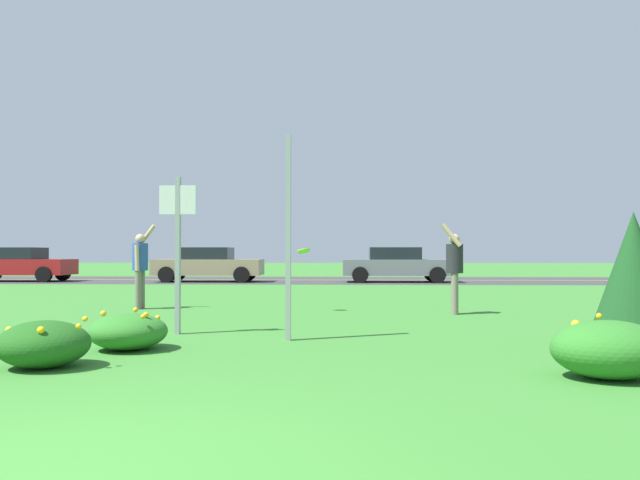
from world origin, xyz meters
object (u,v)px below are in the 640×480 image
(person_thrower_blue_shirt, at_px, (140,264))
(frisbee_lime, at_px, (304,251))
(car_tan_center_left, at_px, (208,264))
(car_red_leftmost, at_px, (18,264))
(sign_post_near_path, at_px, (178,238))
(car_gray_center_right, at_px, (396,264))
(sign_post_by_roadside, at_px, (288,237))
(person_catcher_dark_shirt, at_px, (454,266))

(person_thrower_blue_shirt, xyz_separation_m, frisbee_lime, (3.64, -0.49, 0.28))
(car_tan_center_left, bearing_deg, car_red_leftmost, 180.00)
(sign_post_near_path, height_order, car_red_leftmost, sign_post_near_path)
(sign_post_near_path, distance_m, car_red_leftmost, 20.83)
(sign_post_near_path, relative_size, car_gray_center_right, 0.53)
(frisbee_lime, xyz_separation_m, car_tan_center_left, (-4.97, 13.54, -0.53))
(car_gray_center_right, bearing_deg, car_tan_center_left, 180.00)
(sign_post_by_roadside, bearing_deg, car_gray_center_right, 80.94)
(frisbee_lime, bearing_deg, car_tan_center_left, 110.18)
(sign_post_near_path, distance_m, person_thrower_blue_shirt, 4.74)
(sign_post_by_roadside, distance_m, person_thrower_blue_shirt, 6.18)
(sign_post_by_roadside, distance_m, car_red_leftmost, 22.34)
(sign_post_by_roadside, distance_m, car_tan_center_left, 18.67)
(frisbee_lime, distance_m, car_red_leftmost, 18.91)
(person_catcher_dark_shirt, distance_m, car_red_leftmost, 21.43)
(person_thrower_blue_shirt, distance_m, car_tan_center_left, 13.12)
(person_catcher_dark_shirt, xyz_separation_m, frisbee_lime, (-3.07, 0.42, 0.30))
(sign_post_by_roadside, relative_size, car_red_leftmost, 0.65)
(sign_post_near_path, relative_size, sign_post_by_roadside, 0.82)
(person_thrower_blue_shirt, bearing_deg, sign_post_near_path, -65.31)
(frisbee_lime, bearing_deg, sign_post_by_roadside, -88.91)
(sign_post_near_path, height_order, sign_post_by_roadside, sign_post_by_roadside)
(sign_post_near_path, bearing_deg, car_red_leftmost, 123.61)
(sign_post_near_path, xyz_separation_m, frisbee_lime, (1.67, 3.80, -0.18))
(sign_post_by_roadside, bearing_deg, car_red_leftmost, 126.47)
(person_catcher_dark_shirt, bearing_deg, frisbee_lime, 172.28)
(car_red_leftmost, height_order, car_gray_center_right, same)
(sign_post_by_roadside, relative_size, person_catcher_dark_shirt, 1.59)
(sign_post_near_path, xyz_separation_m, sign_post_by_roadside, (1.75, -0.62, 0.00))
(sign_post_near_path, xyz_separation_m, person_catcher_dark_shirt, (4.74, 3.38, -0.48))
(frisbee_lime, height_order, car_tan_center_left, car_tan_center_left)
(person_thrower_blue_shirt, height_order, car_tan_center_left, person_thrower_blue_shirt)
(person_thrower_blue_shirt, distance_m, person_catcher_dark_shirt, 6.77)
(frisbee_lime, distance_m, car_tan_center_left, 14.43)
(frisbee_lime, height_order, car_gray_center_right, car_gray_center_right)
(person_thrower_blue_shirt, height_order, car_gray_center_right, person_thrower_blue_shirt)
(frisbee_lime, xyz_separation_m, car_gray_center_right, (2.95, 13.54, -0.53))
(person_catcher_dark_shirt, distance_m, car_tan_center_left, 16.11)
(sign_post_near_path, distance_m, car_tan_center_left, 17.66)
(sign_post_by_roadside, distance_m, frisbee_lime, 4.43)
(sign_post_near_path, relative_size, person_catcher_dark_shirt, 1.31)
(person_thrower_blue_shirt, relative_size, car_gray_center_right, 0.42)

